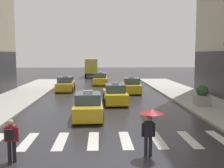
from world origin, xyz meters
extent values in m
plane|color=#26262B|center=(0.00, 0.00, 0.00)|extent=(160.00, 160.00, 0.00)
cube|color=silver|center=(-3.86, 3.00, 0.00)|extent=(0.50, 2.80, 0.01)
cube|color=silver|center=(-2.31, 3.00, 0.00)|extent=(0.50, 2.80, 0.01)
cube|color=silver|center=(-0.77, 3.00, 0.00)|extent=(0.50, 2.80, 0.01)
cube|color=silver|center=(0.77, 3.00, 0.00)|extent=(0.50, 2.80, 0.01)
cube|color=silver|center=(2.31, 3.00, 0.00)|extent=(0.50, 2.80, 0.01)
cube|color=silver|center=(3.86, 3.00, 0.00)|extent=(0.50, 2.80, 0.01)
cube|color=silver|center=(5.40, 3.00, 0.00)|extent=(0.50, 2.80, 0.01)
cube|color=gold|center=(-1.23, 7.86, 0.56)|extent=(1.93, 4.55, 0.84)
cube|color=#384C5B|center=(-1.22, 7.76, 1.30)|extent=(1.66, 2.15, 0.64)
cube|color=silver|center=(-1.22, 7.76, 1.71)|extent=(0.61, 0.26, 0.18)
cylinder|color=black|center=(-2.12, 9.19, 0.33)|extent=(0.24, 0.67, 0.66)
cylinder|color=black|center=(-0.41, 9.24, 0.33)|extent=(0.24, 0.67, 0.66)
cylinder|color=black|center=(-2.04, 6.49, 0.33)|extent=(0.24, 0.67, 0.66)
cylinder|color=black|center=(-0.33, 6.54, 0.33)|extent=(0.24, 0.67, 0.66)
cube|color=#F2EAB2|center=(-1.92, 10.11, 0.60)|extent=(0.20, 0.05, 0.14)
cube|color=#F2EAB2|center=(-0.67, 10.15, 0.60)|extent=(0.20, 0.05, 0.14)
cube|color=yellow|center=(0.82, 13.14, 0.56)|extent=(1.96, 4.56, 0.84)
cube|color=#384C5B|center=(0.82, 13.04, 1.30)|extent=(1.67, 2.16, 0.64)
cube|color=silver|center=(0.82, 13.04, 1.71)|extent=(0.61, 0.26, 0.18)
cylinder|color=black|center=(-0.09, 14.46, 0.33)|extent=(0.24, 0.67, 0.66)
cylinder|color=black|center=(1.62, 14.52, 0.33)|extent=(0.24, 0.67, 0.66)
cylinder|color=black|center=(0.01, 11.76, 0.33)|extent=(0.24, 0.67, 0.66)
cylinder|color=black|center=(1.72, 11.82, 0.33)|extent=(0.24, 0.67, 0.66)
cube|color=#F2EAB2|center=(0.10, 15.39, 0.60)|extent=(0.20, 0.05, 0.14)
cube|color=#F2EAB2|center=(1.36, 15.43, 0.60)|extent=(0.20, 0.05, 0.14)
cube|color=yellow|center=(2.92, 19.50, 0.56)|extent=(1.88, 4.53, 0.84)
cube|color=#384C5B|center=(2.92, 19.40, 1.30)|extent=(1.64, 2.13, 0.64)
cube|color=silver|center=(2.92, 19.40, 1.71)|extent=(0.60, 0.25, 0.18)
cylinder|color=black|center=(2.09, 20.87, 0.33)|extent=(0.23, 0.66, 0.66)
cylinder|color=black|center=(3.80, 20.84, 0.33)|extent=(0.23, 0.66, 0.66)
cylinder|color=black|center=(2.04, 18.17, 0.33)|extent=(0.23, 0.66, 0.66)
cylinder|color=black|center=(3.75, 18.14, 0.33)|extent=(0.23, 0.66, 0.66)
cube|color=#F2EAB2|center=(2.33, 21.79, 0.60)|extent=(0.20, 0.04, 0.14)
cube|color=#F2EAB2|center=(3.59, 21.76, 0.60)|extent=(0.20, 0.04, 0.14)
cube|color=gold|center=(-4.35, 21.38, 0.56)|extent=(1.86, 4.52, 0.84)
cube|color=#384C5B|center=(-4.35, 21.28, 1.30)|extent=(1.63, 2.12, 0.64)
cube|color=silver|center=(-4.35, 21.28, 1.71)|extent=(0.60, 0.25, 0.18)
cylinder|color=black|center=(-5.23, 22.72, 0.33)|extent=(0.23, 0.66, 0.66)
cylinder|color=black|center=(-3.52, 22.74, 0.33)|extent=(0.23, 0.66, 0.66)
cylinder|color=black|center=(-5.19, 20.02, 0.33)|extent=(0.23, 0.66, 0.66)
cylinder|color=black|center=(-3.48, 20.04, 0.33)|extent=(0.23, 0.66, 0.66)
cube|color=#F2EAB2|center=(-5.02, 23.64, 0.60)|extent=(0.20, 0.04, 0.14)
cube|color=#F2EAB2|center=(-3.76, 23.66, 0.60)|extent=(0.20, 0.04, 0.14)
cube|color=yellow|center=(-0.40, 27.81, 0.56)|extent=(1.95, 4.56, 0.84)
cube|color=#384C5B|center=(-0.40, 27.71, 1.30)|extent=(1.67, 2.15, 0.64)
cube|color=silver|center=(-0.40, 27.71, 1.71)|extent=(0.61, 0.26, 0.18)
cylinder|color=black|center=(-1.21, 29.19, 0.33)|extent=(0.24, 0.67, 0.66)
cylinder|color=black|center=(0.50, 29.13, 0.33)|extent=(0.24, 0.67, 0.66)
cylinder|color=black|center=(-1.30, 26.49, 0.33)|extent=(0.24, 0.67, 0.66)
cylinder|color=black|center=(0.41, 26.43, 0.33)|extent=(0.24, 0.67, 0.66)
cube|color=#F2EAB2|center=(-0.95, 30.10, 0.60)|extent=(0.20, 0.05, 0.14)
cube|color=#F2EAB2|center=(0.31, 30.06, 0.60)|extent=(0.20, 0.05, 0.14)
cube|color=#2D2D2D|center=(-2.08, 40.89, 0.65)|extent=(2.03, 6.66, 0.40)
cube|color=silver|center=(-2.20, 44.18, 1.90)|extent=(2.16, 1.87, 2.10)
cube|color=#384C5B|center=(-2.23, 45.10, 2.27)|extent=(1.89, 0.11, 0.95)
cube|color=gold|center=(-2.05, 39.99, 2.10)|extent=(2.37, 4.87, 2.50)
cylinder|color=black|center=(-3.19, 43.95, 0.45)|extent=(0.31, 0.91, 0.90)
cylinder|color=black|center=(-1.19, 44.02, 0.45)|extent=(0.31, 0.91, 0.90)
cylinder|color=black|center=(-3.03, 39.41, 0.45)|extent=(0.31, 0.91, 0.90)
cylinder|color=black|center=(-1.03, 39.48, 0.45)|extent=(0.31, 0.91, 0.90)
cylinder|color=black|center=(1.38, 0.90, 0.41)|extent=(0.14, 0.14, 0.82)
cylinder|color=black|center=(1.56, 0.90, 0.41)|extent=(0.14, 0.14, 0.82)
cube|color=black|center=(1.47, 0.90, 1.12)|extent=(0.36, 0.24, 0.60)
sphere|color=#9E7051|center=(1.47, 0.90, 1.54)|extent=(0.22, 0.22, 0.22)
cylinder|color=black|center=(1.24, 0.90, 1.07)|extent=(0.09, 0.09, 0.55)
cylinder|color=black|center=(1.70, 0.90, 1.07)|extent=(0.09, 0.09, 0.55)
cylinder|color=#4C4C4C|center=(1.59, 0.90, 1.42)|extent=(0.02, 0.02, 1.00)
cone|color=maroon|center=(1.59, 0.90, 1.84)|extent=(0.96, 0.96, 0.20)
cylinder|color=black|center=(-3.89, 0.51, 0.41)|extent=(0.14, 0.14, 0.82)
cylinder|color=black|center=(-3.71, 0.51, 0.41)|extent=(0.14, 0.14, 0.82)
cube|color=maroon|center=(-3.80, 0.51, 1.12)|extent=(0.36, 0.24, 0.60)
sphere|color=tan|center=(-3.80, 0.51, 1.54)|extent=(0.22, 0.22, 0.22)
cylinder|color=maroon|center=(-4.03, 0.51, 1.07)|extent=(0.09, 0.09, 0.55)
cylinder|color=maroon|center=(-3.57, 0.51, 1.07)|extent=(0.09, 0.09, 0.55)
cube|color=black|center=(-3.80, 0.29, 1.14)|extent=(0.28, 0.18, 0.40)
cube|color=#A8A399|center=(7.45, 10.94, 0.55)|extent=(1.10, 1.10, 0.80)
sphere|color=#285628|center=(7.45, 10.94, 1.30)|extent=(0.90, 0.90, 0.90)
camera|label=1|loc=(-0.44, -9.69, 4.05)|focal=43.91mm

